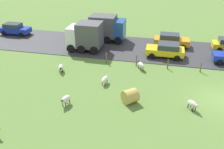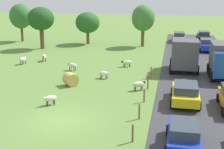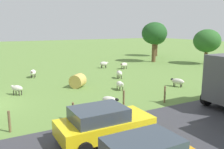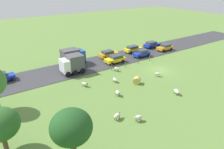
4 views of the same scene
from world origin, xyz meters
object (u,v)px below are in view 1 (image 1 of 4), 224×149
sheep_1 (105,79)px  car_0 (171,40)px  car_8 (15,29)px  sheep_6 (66,99)px  sheep_4 (141,65)px  car_2 (166,50)px  truck_0 (86,36)px  truck_1 (107,27)px  sheep_3 (193,104)px  hay_bale_0 (130,96)px  sheep_5 (61,67)px

sheep_1 → car_0: 12.32m
car_0 → car_8: size_ratio=1.02×
sheep_1 → sheep_6: 4.51m
sheep_4 → car_2: (3.79, -2.36, 0.33)m
truck_0 → car_8: bearing=74.5°
sheep_1 → car_0: car_0 is taller
truck_1 → sheep_3: bearing=-143.6°
car_0 → sheep_3: bearing=-172.4°
sheep_3 → hay_bale_0: size_ratio=0.90×
sheep_5 → sheep_1: bearing=-106.4°
sheep_6 → hay_bale_0: (1.49, -4.95, 0.03)m
sheep_1 → sheep_6: bearing=150.5°
truck_1 → sheep_5: bearing=166.0°
sheep_4 → hay_bale_0: bearing=178.4°
sheep_3 → sheep_5: 13.07m
sheep_5 → car_2: 11.82m
sheep_5 → sheep_6: 6.00m
truck_0 → sheep_5: bearing=173.4°
sheep_4 → truck_0: truck_0 is taller
truck_0 → car_2: (-0.07, -9.46, -0.94)m
hay_bale_0 → truck_0: (9.97, 6.93, 1.24)m
sheep_3 → sheep_6: size_ratio=0.90×
sheep_5 → sheep_4: bearing=-74.1°
sheep_5 → car_0: bearing=-48.7°
sheep_1 → sheep_3: 7.96m
sheep_3 → truck_0: bearing=49.9°
car_0 → car_8: (-0.11, 21.55, -0.00)m
sheep_3 → sheep_5: bearing=72.9°
sheep_3 → truck_1: 17.00m
sheep_5 → car_8: car_8 is taller
sheep_4 → sheep_6: size_ratio=1.04×
sheep_1 → car_0: (10.85, -5.81, 0.40)m
car_0 → truck_0: bearing=108.3°
sheep_1 → truck_1: (11.25, 2.46, 1.33)m
sheep_4 → truck_1: (7.59, 5.35, 1.26)m
sheep_5 → sheep_3: bearing=-107.1°
sheep_3 → car_0: 13.37m
car_8 → car_2: bearing=-98.9°
hay_bale_0 → sheep_3: bearing=-89.5°
truck_0 → sheep_3: bearing=-130.1°
sheep_4 → sheep_6: bearing=146.0°
truck_1 → car_0: truck_1 is taller
hay_bale_0 → car_2: car_2 is taller
sheep_1 → truck_0: size_ratio=0.29×
sheep_3 → car_2: 10.13m
sheep_5 → truck_1: 10.20m
sheep_5 → car_0: 14.27m
hay_bale_0 → truck_1: size_ratio=0.26×
sheep_6 → car_0: bearing=-28.5°
hay_bale_0 → truck_1: 14.69m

